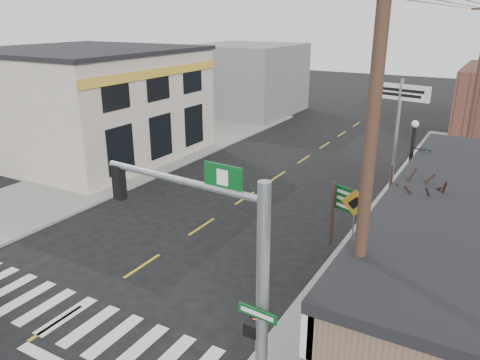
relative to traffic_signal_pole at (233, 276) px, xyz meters
The scene contains 18 objects.
ground 7.48m from the traffic_signal_pole, behind, with size 140.00×140.00×0.00m, color black.
sidewalk_right 13.95m from the traffic_signal_pole, 79.23° to the left, with size 6.00×38.00×0.13m, color gray.
sidewalk_left 20.69m from the traffic_signal_pole, 139.50° to the left, with size 6.00×38.00×0.13m, color gray.
center_line 11.11m from the traffic_signal_pole, 128.25° to the left, with size 0.12×56.00×0.01m, color gold.
crosswalk 7.50m from the traffic_signal_pole, behind, with size 11.00×2.20×0.01m, color silver.
left_building 24.13m from the traffic_signal_pole, 143.87° to the left, with size 12.00×12.00×6.80m, color #C1B3A1.
bldg_distant_left 36.67m from the traffic_signal_pole, 118.48° to the left, with size 9.00×10.00×6.40m, color slate.
traffic_signal_pole is the anchor object (origin of this frame).
guide_sign 9.37m from the traffic_signal_pole, 91.15° to the left, with size 1.57×0.13×2.74m.
fire_hydrant 7.62m from the traffic_signal_pole, 73.08° to the left, with size 0.23×0.23×0.73m.
ped_crossing_sign 8.84m from the traffic_signal_pole, 88.71° to the left, with size 1.07×0.08×2.76m.
lamp_post 10.48m from the traffic_signal_pole, 80.23° to the left, with size 0.68×0.53×5.20m.
dance_center_sign 16.03m from the traffic_signal_pole, 89.95° to the left, with size 2.81×0.18×5.97m.
bare_tree 6.70m from the traffic_signal_pole, 66.63° to the left, with size 2.66×2.66×5.32m.
shrub_front 4.47m from the traffic_signal_pole, 61.25° to the left, with size 1.23×1.23×0.92m, color #193117.
shrub_back 11.09m from the traffic_signal_pole, 66.33° to the left, with size 1.08×1.08×0.81m, color black.
utility_pole_near 3.07m from the traffic_signal_pole, 29.49° to the left, with size 1.73×0.26×9.96m.
utility_pole_far 20.61m from the traffic_signal_pole, 81.57° to the left, with size 1.70×0.26×9.78m.
Camera 1 is at (10.93, -7.73, 8.97)m, focal length 35.00 mm.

